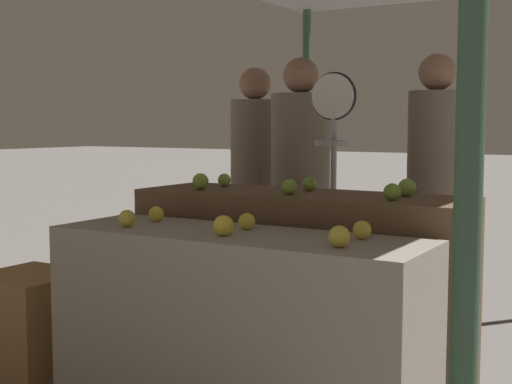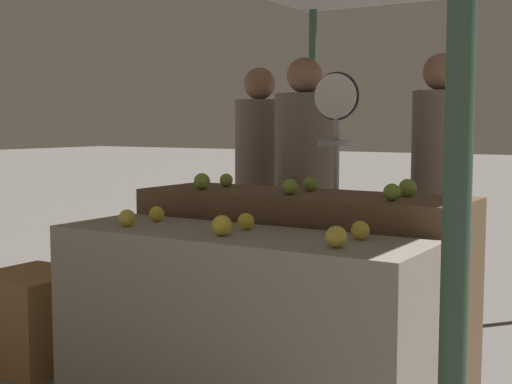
{
  "view_description": "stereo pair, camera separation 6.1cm",
  "coord_description": "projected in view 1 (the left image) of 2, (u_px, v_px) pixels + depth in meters",
  "views": [
    {
      "loc": [
        1.64,
        -2.58,
        1.33
      ],
      "look_at": [
        -0.08,
        0.3,
        1.01
      ],
      "focal_mm": 50.0,
      "sensor_mm": 36.0,
      "label": 1
    },
    {
      "loc": [
        1.7,
        -2.54,
        1.33
      ],
      "look_at": [
        -0.08,
        0.3,
        1.01
      ],
      "focal_mm": 50.0,
      "sensor_mm": 36.0,
      "label": 2
    }
  ],
  "objects": [
    {
      "name": "apple_back_4",
      "position": [
        310.0,
        184.0,
        3.67
      ],
      "size": [
        0.08,
        0.08,
        0.08
      ],
      "primitive_type": "sphere",
      "color": "#7AA338",
      "rests_on": "display_counter_back"
    },
    {
      "name": "apple_back_0",
      "position": [
        201.0,
        181.0,
        3.76
      ],
      "size": [
        0.09,
        0.09,
        0.09
      ],
      "primitive_type": "sphere",
      "color": "#84AD3D",
      "rests_on": "display_counter_back"
    },
    {
      "name": "person_customer_left",
      "position": [
        255.0,
        170.0,
        5.12
      ],
      "size": [
        0.4,
        0.4,
        1.74
      ],
      "rotation": [
        0.0,
        0.0,
        3.01
      ],
      "color": "#2D2D38",
      "rests_on": "ground_plane"
    },
    {
      "name": "display_counter_back",
      "position": [
        300.0,
        289.0,
        3.63
      ],
      "size": [
        1.7,
        0.55,
        0.99
      ],
      "primitive_type": "cube",
      "color": "brown",
      "rests_on": "ground_plane"
    },
    {
      "name": "produce_scale",
      "position": [
        333.0,
        149.0,
        4.14
      ],
      "size": [
        0.28,
        0.2,
        1.64
      ],
      "color": "#99999E",
      "rests_on": "ground_plane"
    },
    {
      "name": "apple_front_4",
      "position": [
        247.0,
        221.0,
        3.17
      ],
      "size": [
        0.08,
        0.08,
        0.08
      ],
      "primitive_type": "sphere",
      "color": "gold",
      "rests_on": "display_counter_front"
    },
    {
      "name": "apple_back_1",
      "position": [
        288.0,
        187.0,
        3.49
      ],
      "size": [
        0.08,
        0.08,
        0.08
      ],
      "primitive_type": "sphere",
      "color": "#7AA338",
      "rests_on": "display_counter_back"
    },
    {
      "name": "display_counter_front",
      "position": [
        236.0,
        330.0,
        3.13
      ],
      "size": [
        1.7,
        0.55,
        0.86
      ],
      "primitive_type": "cube",
      "color": "gray",
      "rests_on": "ground_plane"
    },
    {
      "name": "person_customer_right",
      "position": [
        435.0,
        171.0,
        4.55
      ],
      "size": [
        0.37,
        0.37,
        1.78
      ],
      "rotation": [
        0.0,
        0.0,
        3.08
      ],
      "color": "#2D2D38",
      "rests_on": "ground_plane"
    },
    {
      "name": "apple_front_5",
      "position": [
        362.0,
        230.0,
        2.91
      ],
      "size": [
        0.08,
        0.08,
        0.08
      ],
      "primitive_type": "sphere",
      "color": "gold",
      "rests_on": "display_counter_front"
    },
    {
      "name": "wooden_crate_side",
      "position": [
        31.0,
        320.0,
        3.93
      ],
      "size": [
        0.52,
        0.52,
        0.52
      ],
      "primitive_type": "cube",
      "color": "#9E7547",
      "rests_on": "ground_plane"
    },
    {
      "name": "apple_back_2",
      "position": [
        392.0,
        192.0,
        3.21
      ],
      "size": [
        0.08,
        0.08,
        0.08
      ],
      "primitive_type": "sphere",
      "color": "#7AA338",
      "rests_on": "display_counter_back"
    },
    {
      "name": "apple_back_3",
      "position": [
        224.0,
        180.0,
        3.94
      ],
      "size": [
        0.07,
        0.07,
        0.07
      ],
      "primitive_type": "sphere",
      "color": "#8EB247",
      "rests_on": "display_counter_back"
    },
    {
      "name": "apple_front_1",
      "position": [
        224.0,
        226.0,
        2.99
      ],
      "size": [
        0.09,
        0.09,
        0.09
      ],
      "primitive_type": "sphere",
      "color": "gold",
      "rests_on": "display_counter_front"
    },
    {
      "name": "apple_front_0",
      "position": [
        127.0,
        218.0,
        3.26
      ],
      "size": [
        0.08,
        0.08,
        0.08
      ],
      "primitive_type": "sphere",
      "color": "gold",
      "rests_on": "display_counter_front"
    },
    {
      "name": "apple_front_2",
      "position": [
        339.0,
        237.0,
        2.71
      ],
      "size": [
        0.08,
        0.08,
        0.08
      ],
      "primitive_type": "sphere",
      "color": "gold",
      "rests_on": "display_counter_front"
    },
    {
      "name": "apple_back_5",
      "position": [
        407.0,
        187.0,
        3.4
      ],
      "size": [
        0.09,
        0.09,
        0.09
      ],
      "primitive_type": "sphere",
      "color": "#84AD3D",
      "rests_on": "display_counter_back"
    },
    {
      "name": "person_vendor_at_scale",
      "position": [
        300.0,
        173.0,
        4.66
      ],
      "size": [
        0.42,
        0.42,
        1.76
      ],
      "rotation": [
        0.0,
        0.0,
        3.06
      ],
      "color": "#2D2D38",
      "rests_on": "ground_plane"
    },
    {
      "name": "apple_front_3",
      "position": [
        156.0,
        214.0,
        3.44
      ],
      "size": [
        0.07,
        0.07,
        0.07
      ],
      "primitive_type": "sphere",
      "color": "gold",
      "rests_on": "display_counter_front"
    }
  ]
}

